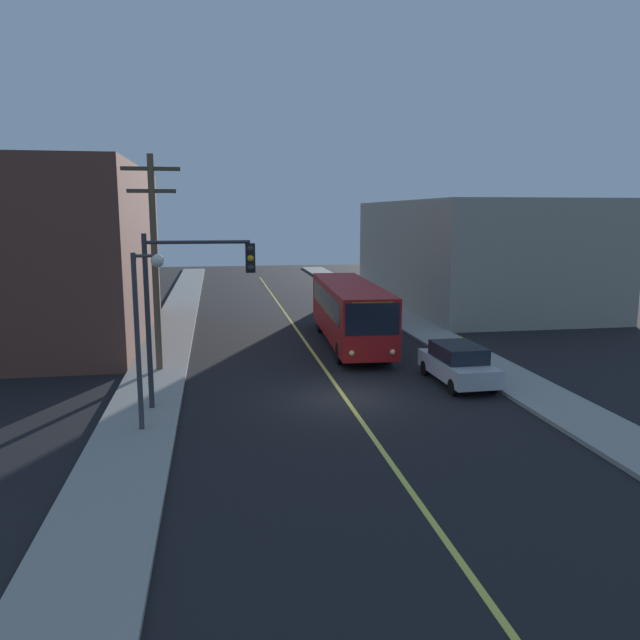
# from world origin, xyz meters

# --- Properties ---
(ground_plane) EXTENTS (120.00, 120.00, 0.00)m
(ground_plane) POSITION_xyz_m (0.00, 0.00, 0.00)
(ground_plane) COLOR black
(sidewalk_left) EXTENTS (2.50, 90.00, 0.15)m
(sidewalk_left) POSITION_xyz_m (-7.25, 10.00, 0.07)
(sidewalk_left) COLOR gray
(sidewalk_left) RESTS_ON ground
(sidewalk_right) EXTENTS (2.50, 90.00, 0.15)m
(sidewalk_right) POSITION_xyz_m (7.25, 10.00, 0.07)
(sidewalk_right) COLOR gray
(sidewalk_right) RESTS_ON ground
(lane_stripe_center) EXTENTS (0.16, 60.00, 0.01)m
(lane_stripe_center) POSITION_xyz_m (0.00, 15.00, 0.01)
(lane_stripe_center) COLOR #D8CC4C
(lane_stripe_center) RESTS_ON ground
(building_left_brick) EXTENTS (10.00, 17.08, 9.28)m
(building_left_brick) POSITION_xyz_m (-13.49, 13.62, 4.64)
(building_left_brick) COLOR brown
(building_left_brick) RESTS_ON ground
(building_right_warehouse) EXTENTS (12.00, 22.55, 7.70)m
(building_right_warehouse) POSITION_xyz_m (14.49, 22.74, 3.85)
(building_right_warehouse) COLOR gray
(building_right_warehouse) RESTS_ON ground
(city_bus) EXTENTS (3.14, 12.25, 3.20)m
(city_bus) POSITION_xyz_m (2.20, 9.45, 1.82)
(city_bus) COLOR maroon
(city_bus) RESTS_ON ground
(parked_car_silver) EXTENTS (1.90, 4.44, 1.62)m
(parked_car_silver) POSITION_xyz_m (4.88, 1.21, 0.84)
(parked_car_silver) COLOR #B7B7BC
(parked_car_silver) RESTS_ON ground
(utility_pole_near) EXTENTS (2.40, 0.28, 9.07)m
(utility_pole_near) POSITION_xyz_m (-7.16, 5.12, 5.17)
(utility_pole_near) COLOR brown
(utility_pole_near) RESTS_ON sidewalk_left
(traffic_signal_left_corner) EXTENTS (3.75, 0.48, 6.00)m
(traffic_signal_left_corner) POSITION_xyz_m (-5.41, -0.43, 4.30)
(traffic_signal_left_corner) COLOR #2D2D33
(traffic_signal_left_corner) RESTS_ON sidewalk_left
(street_lamp_left) EXTENTS (0.98, 0.40, 5.50)m
(street_lamp_left) POSITION_xyz_m (-6.83, -2.58, 3.74)
(street_lamp_left) COLOR #38383D
(street_lamp_left) RESTS_ON sidewalk_left
(fire_hydrant) EXTENTS (0.44, 0.26, 0.84)m
(fire_hydrant) POSITION_xyz_m (6.85, 5.65, 0.58)
(fire_hydrant) COLOR red
(fire_hydrant) RESTS_ON sidewalk_right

